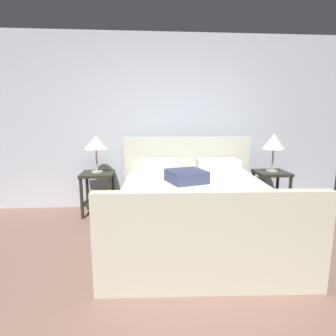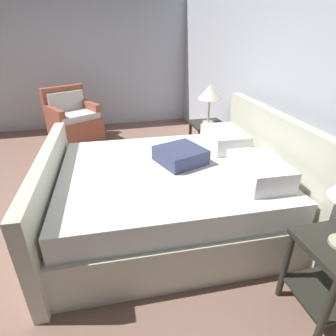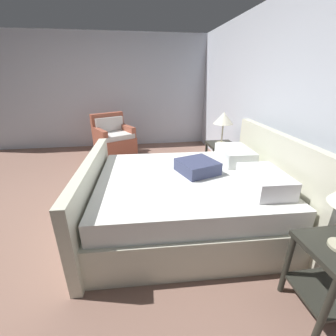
% 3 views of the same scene
% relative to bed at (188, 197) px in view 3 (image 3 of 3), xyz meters
% --- Properties ---
extents(ground_plane, '(5.92, 5.66, 0.02)m').
position_rel_bed_xyz_m(ground_plane, '(-0.50, -1.63, -0.36)').
color(ground_plane, '#866354').
extents(wall_back, '(6.04, 0.12, 2.55)m').
position_rel_bed_xyz_m(wall_back, '(-0.50, 1.26, 0.93)').
color(wall_back, silver).
rests_on(wall_back, ground).
extents(wall_side_left, '(0.12, 5.78, 2.55)m').
position_rel_bed_xyz_m(wall_side_left, '(-3.52, -1.63, 0.93)').
color(wall_side_left, silver).
rests_on(wall_side_left, ground).
extents(bed, '(1.92, 2.26, 1.08)m').
position_rel_bed_xyz_m(bed, '(0.00, 0.00, 0.00)').
color(bed, beige).
rests_on(bed, ground).
extents(nightstand_right, '(0.44, 0.44, 0.60)m').
position_rel_bed_xyz_m(nightstand_right, '(1.23, 0.74, 0.06)').
color(nightstand_right, '#282922').
rests_on(nightstand_right, ground).
extents(nightstand_left, '(0.44, 0.44, 0.60)m').
position_rel_bed_xyz_m(nightstand_left, '(-1.23, 0.85, 0.06)').
color(nightstand_left, '#282922').
rests_on(nightstand_left, ground).
extents(table_lamp_left, '(0.32, 0.32, 0.52)m').
position_rel_bed_xyz_m(table_lamp_left, '(-1.23, 0.85, 0.67)').
color(table_lamp_left, '#B7B293').
rests_on(table_lamp_left, nightstand_left).
extents(armchair, '(0.98, 0.98, 0.90)m').
position_rel_bed_xyz_m(armchair, '(-2.66, -1.04, 0.00)').
color(armchair, '#A2543E').
rests_on(armchair, ground).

